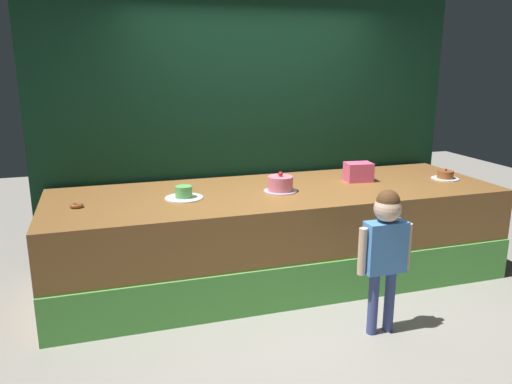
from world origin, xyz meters
name	(u,v)px	position (x,y,z in m)	size (l,w,h in m)	color
ground_plane	(304,307)	(0.00, 0.00, 0.00)	(12.00, 12.00, 0.00)	gray
stage_platform	(278,234)	(0.00, 0.66, 0.42)	(4.06, 1.34, 0.85)	brown
curtain_backdrop	(253,121)	(0.00, 1.42, 1.39)	(4.31, 0.08, 2.77)	#113823
child_figure	(385,242)	(0.39, -0.53, 0.71)	(0.43, 0.20, 1.10)	#3F4C8C
pink_box	(358,172)	(0.86, 0.76, 0.94)	(0.25, 0.18, 0.18)	#ED5887
donut	(77,205)	(-1.73, 0.60, 0.86)	(0.11, 0.11, 0.03)	brown
cake_left	(184,194)	(-0.86, 0.62, 0.89)	(0.33, 0.33, 0.11)	white
cake_center	(280,184)	(0.00, 0.60, 0.91)	(0.30, 0.30, 0.18)	silver
cake_right	(445,176)	(1.73, 0.57, 0.88)	(0.27, 0.27, 0.11)	white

